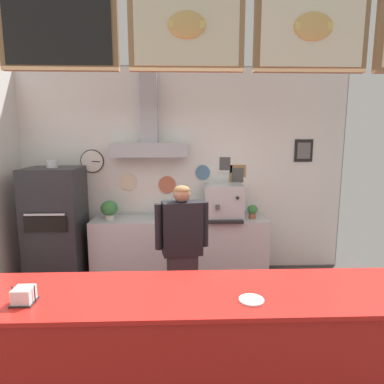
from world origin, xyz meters
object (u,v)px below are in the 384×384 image
at_px(potted_oregano, 252,211).
at_px(potted_basil, 162,210).
at_px(potted_sage, 185,208).
at_px(pizza_oven, 56,227).
at_px(potted_rosemary, 109,209).
at_px(shop_worker, 182,253).
at_px(condiment_plate, 251,300).
at_px(napkin_holder, 24,296).
at_px(espresso_machine, 223,202).

distance_m(potted_oregano, potted_basil, 1.30).
bearing_deg(potted_sage, pizza_oven, -175.41).
height_order(potted_rosemary, potted_sage, potted_sage).
xyz_separation_m(pizza_oven, potted_rosemary, (0.70, 0.14, 0.21)).
relative_size(shop_worker, potted_sage, 5.67).
xyz_separation_m(shop_worker, potted_sage, (0.05, 1.30, 0.20)).
relative_size(shop_worker, potted_basil, 7.40).
xyz_separation_m(condiment_plate, napkin_holder, (-1.43, 0.03, 0.04)).
bearing_deg(potted_basil, shop_worker, -78.24).
height_order(espresso_machine, potted_basil, espresso_machine).
xyz_separation_m(shop_worker, potted_oregano, (1.02, 1.28, 0.16)).
bearing_deg(condiment_plate, potted_sage, 98.11).
height_order(espresso_machine, napkin_holder, espresso_machine).
distance_m(espresso_machine, potted_sage, 0.56).
bearing_deg(potted_sage, potted_basil, 175.93).
height_order(potted_oregano, condiment_plate, potted_oregano).
bearing_deg(shop_worker, napkin_holder, 44.08).
bearing_deg(condiment_plate, pizza_oven, 130.25).
relative_size(espresso_machine, condiment_plate, 3.39).
bearing_deg(espresso_machine, potted_oregano, 0.27).
height_order(shop_worker, potted_basil, shop_worker).
bearing_deg(condiment_plate, napkin_holder, 178.93).
bearing_deg(pizza_oven, potted_oregano, 2.64).
height_order(shop_worker, espresso_machine, shop_worker).
bearing_deg(potted_rosemary, pizza_oven, -168.89).
height_order(espresso_machine, potted_oregano, espresso_machine).
height_order(pizza_oven, potted_oregano, pizza_oven).
xyz_separation_m(shop_worker, potted_rosemary, (-1.03, 1.29, 0.20)).
relative_size(pizza_oven, shop_worker, 1.12).
bearing_deg(napkin_holder, pizza_oven, 106.20).
bearing_deg(potted_sage, espresso_machine, -1.84).
relative_size(potted_basil, napkin_holder, 1.47).
bearing_deg(napkin_holder, potted_sage, 68.65).
height_order(shop_worker, potted_sage, shop_worker).
xyz_separation_m(espresso_machine, potted_rosemary, (-1.62, 0.01, -0.10)).
bearing_deg(potted_basil, napkin_holder, -105.02).
height_order(potted_oregano, potted_rosemary, potted_rosemary).
bearing_deg(espresso_machine, napkin_holder, -120.99).
bearing_deg(pizza_oven, napkin_holder, -73.80).
distance_m(shop_worker, condiment_plate, 1.48).
distance_m(potted_basil, potted_rosemary, 0.75).
xyz_separation_m(potted_sage, condiment_plate, (0.38, -2.70, -0.01)).
relative_size(shop_worker, espresso_machine, 2.88).
xyz_separation_m(potted_oregano, potted_sage, (-0.97, 0.02, 0.04)).
distance_m(pizza_oven, potted_basil, 1.48).
xyz_separation_m(espresso_machine, condiment_plate, (-0.16, -2.68, -0.10)).
bearing_deg(potted_rosemary, espresso_machine, -0.47).
xyz_separation_m(potted_rosemary, condiment_plate, (1.46, -2.69, -0.01)).
distance_m(espresso_machine, napkin_holder, 3.09).
xyz_separation_m(shop_worker, potted_basil, (-0.27, 1.32, 0.17)).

